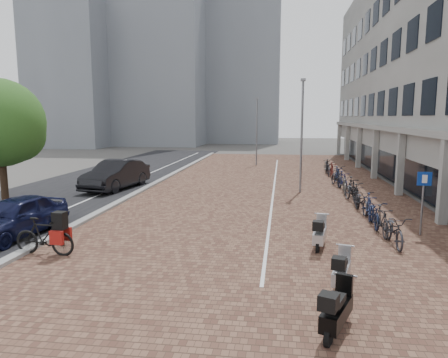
{
  "coord_description": "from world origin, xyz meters",
  "views": [
    {
      "loc": [
        2.62,
        -12.49,
        4.14
      ],
      "look_at": [
        0.0,
        6.0,
        1.3
      ],
      "focal_mm": 32.88,
      "sensor_mm": 36.0,
      "label": 1
    }
  ],
  "objects_px": {
    "car_dark": "(116,175)",
    "scooter_mid": "(337,308)",
    "scooter_back": "(342,269)",
    "car_navy": "(15,217)",
    "hero_bike": "(44,236)",
    "scooter_front": "(320,232)",
    "parking_sign": "(423,194)"
  },
  "relations": [
    {
      "from": "scooter_front",
      "to": "car_dark",
      "type": "bearing_deg",
      "value": 148.91
    },
    {
      "from": "car_dark",
      "to": "scooter_mid",
      "type": "bearing_deg",
      "value": -45.11
    },
    {
      "from": "car_dark",
      "to": "scooter_back",
      "type": "relative_size",
      "value": 3.55
    },
    {
      "from": "car_navy",
      "to": "scooter_back",
      "type": "xyz_separation_m",
      "value": [
        10.61,
        -2.93,
        -0.22
      ]
    },
    {
      "from": "scooter_back",
      "to": "car_navy",
      "type": "bearing_deg",
      "value": 179.68
    },
    {
      "from": "scooter_front",
      "to": "parking_sign",
      "type": "bearing_deg",
      "value": 38.01
    },
    {
      "from": "hero_bike",
      "to": "scooter_mid",
      "type": "bearing_deg",
      "value": -109.93
    },
    {
      "from": "car_dark",
      "to": "car_navy",
      "type": "bearing_deg",
      "value": -78.78
    },
    {
      "from": "scooter_mid",
      "to": "hero_bike",
      "type": "bearing_deg",
      "value": 178.99
    },
    {
      "from": "car_dark",
      "to": "hero_bike",
      "type": "distance_m",
      "value": 11.55
    },
    {
      "from": "car_dark",
      "to": "hero_bike",
      "type": "relative_size",
      "value": 2.59
    },
    {
      "from": "hero_bike",
      "to": "scooter_back",
      "type": "xyz_separation_m",
      "value": [
        8.5,
        -1.27,
        -0.11
      ]
    },
    {
      "from": "scooter_back",
      "to": "parking_sign",
      "type": "xyz_separation_m",
      "value": [
        3.39,
        5.02,
        1.01
      ]
    },
    {
      "from": "car_dark",
      "to": "scooter_front",
      "type": "bearing_deg",
      "value": -32.21
    },
    {
      "from": "scooter_mid",
      "to": "parking_sign",
      "type": "height_order",
      "value": "parking_sign"
    },
    {
      "from": "parking_sign",
      "to": "scooter_mid",
      "type": "bearing_deg",
      "value": -117.59
    },
    {
      "from": "car_navy",
      "to": "parking_sign",
      "type": "xyz_separation_m",
      "value": [
        14.0,
        2.09,
        0.79
      ]
    },
    {
      "from": "car_navy",
      "to": "scooter_front",
      "type": "bearing_deg",
      "value": 7.82
    },
    {
      "from": "hero_bike",
      "to": "scooter_front",
      "type": "distance_m",
      "value": 8.46
    },
    {
      "from": "scooter_mid",
      "to": "parking_sign",
      "type": "bearing_deg",
      "value": 84.17
    },
    {
      "from": "hero_bike",
      "to": "parking_sign",
      "type": "distance_m",
      "value": 12.51
    },
    {
      "from": "car_dark",
      "to": "scooter_back",
      "type": "xyz_separation_m",
      "value": [
        10.94,
        -12.55,
        -0.34
      ]
    },
    {
      "from": "scooter_front",
      "to": "car_navy",
      "type": "bearing_deg",
      "value": -168.67
    },
    {
      "from": "hero_bike",
      "to": "scooter_mid",
      "type": "relative_size",
      "value": 1.29
    },
    {
      "from": "scooter_front",
      "to": "scooter_back",
      "type": "bearing_deg",
      "value": -75.07
    },
    {
      "from": "car_navy",
      "to": "scooter_mid",
      "type": "height_order",
      "value": "car_navy"
    },
    {
      "from": "parking_sign",
      "to": "hero_bike",
      "type": "bearing_deg",
      "value": -162.37
    },
    {
      "from": "car_dark",
      "to": "scooter_front",
      "type": "xyz_separation_m",
      "value": [
        10.69,
        -9.44,
        -0.32
      ]
    },
    {
      "from": "car_dark",
      "to": "scooter_front",
      "type": "relative_size",
      "value": 3.37
    },
    {
      "from": "scooter_back",
      "to": "car_dark",
      "type": "bearing_deg",
      "value": 146.22
    },
    {
      "from": "scooter_back",
      "to": "hero_bike",
      "type": "bearing_deg",
      "value": -173.33
    },
    {
      "from": "car_dark",
      "to": "parking_sign",
      "type": "distance_m",
      "value": 16.21
    }
  ]
}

